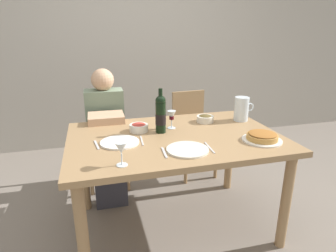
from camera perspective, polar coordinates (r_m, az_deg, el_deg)
The scene contains 19 objects.
ground_plane at distance 2.42m, azimuth 1.27°, elevation -19.04°, with size 8.00×8.00×0.00m, color slate.
back_wall at distance 3.84m, azimuth -7.26°, elevation 17.25°, with size 8.00×0.10×2.80m, color #B2ADA3.
dining_table at distance 2.08m, azimuth 1.40°, elevation -4.32°, with size 1.50×1.00×0.76m.
wine_bottle at distance 2.08m, azimuth -1.48°, elevation 2.40°, with size 0.08×0.08×0.33m.
water_pitcher at distance 2.45m, azimuth 14.43°, elevation 3.06°, with size 0.17×0.12×0.20m.
baked_tart at distance 2.05m, azimuth 18.27°, elevation -2.07°, with size 0.27×0.27×0.06m.
salad_bowl at distance 2.13m, azimuth -5.85°, elevation -0.23°, with size 0.14×0.14×0.07m.
olive_bowl at distance 2.36m, azimuth 7.42°, elevation 1.53°, with size 0.14×0.14×0.06m.
wine_glass_left_diner at distance 1.59m, azimuth -9.33°, elevation -4.53°, with size 0.07×0.07×0.14m.
wine_glass_right_diner at distance 2.17m, azimuth 0.72°, elevation 1.97°, with size 0.07×0.07×0.14m.
dinner_plate_left_setting at distance 1.80m, azimuth 3.90°, elevation -4.70°, with size 0.27×0.27×0.01m, color silver.
dinner_plate_right_setting at distance 1.94m, azimuth -9.61°, elevation -3.21°, with size 0.26×0.26×0.01m, color white.
fork_left_setting at distance 1.76m, azimuth -0.73°, elevation -5.32°, with size 0.16×0.01×0.01m, color silver.
knife_left_setting at distance 1.86m, azimuth 8.30°, elevation -4.28°, with size 0.18×0.01×0.01m, color silver.
knife_right_setting at distance 1.96m, azimuth -5.24°, elevation -2.91°, with size 0.18×0.01×0.01m, color silver.
spoon_right_setting at distance 1.93m, azimuth -14.03°, elevation -3.69°, with size 0.16×0.01×0.01m, color silver.
chair_left at distance 2.89m, azimuth -12.25°, elevation -1.74°, with size 0.41×0.41×0.87m.
diner_left at distance 2.63m, azimuth -12.16°, elevation -1.03°, with size 0.34×0.50×1.16m.
chair_right at distance 3.04m, azimuth 4.74°, elevation -0.32°, with size 0.43×0.43×0.87m.
Camera 1 is at (-0.55, -1.84, 1.48)m, focal length 30.55 mm.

